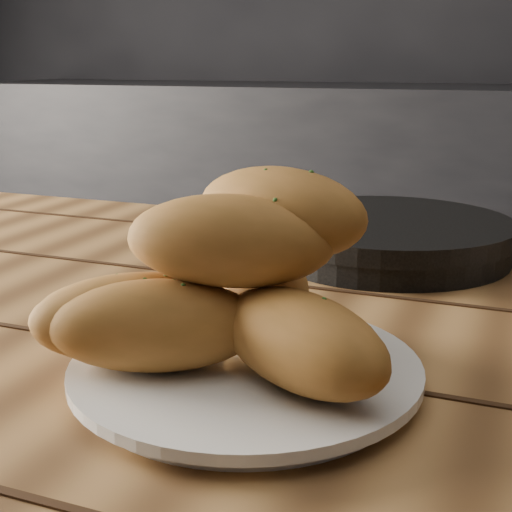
% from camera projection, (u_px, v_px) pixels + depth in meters
% --- Properties ---
extents(counter, '(2.80, 0.60, 0.90)m').
position_uv_depth(counter, '(369.00, 228.00, 2.31)').
color(counter, black).
rests_on(counter, ground).
extents(table, '(1.50, 0.85, 0.75)m').
position_uv_depth(table, '(273.00, 421.00, 0.66)').
color(table, '#9B6C3A').
rests_on(table, ground).
extents(plate, '(0.25, 0.25, 0.02)m').
position_uv_depth(plate, '(246.00, 372.00, 0.50)').
color(plate, silver).
rests_on(plate, table).
extents(bread_rolls, '(0.28, 0.22, 0.13)m').
position_uv_depth(bread_rolls, '(226.00, 289.00, 0.49)').
color(bread_rolls, '#A5682E').
rests_on(bread_rolls, plate).
extents(skillet, '(0.43, 0.29, 0.05)m').
position_uv_depth(skillet, '(388.00, 237.00, 0.84)').
color(skillet, black).
rests_on(skillet, table).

